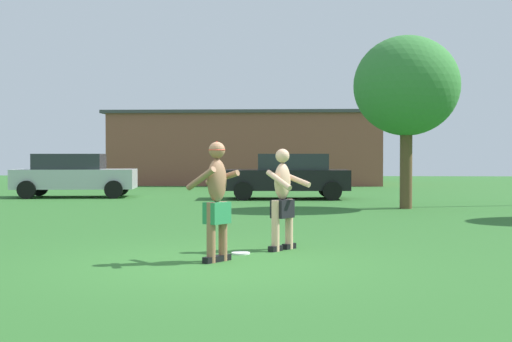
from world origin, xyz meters
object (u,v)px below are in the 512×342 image
at_px(player_with_cap, 217,195).
at_px(car_black_mid_lot, 288,175).
at_px(frisbee, 241,253).
at_px(tree_behind_players, 406,87).
at_px(car_silver_near_post, 74,175).
at_px(player_in_black, 283,197).

xyz_separation_m(player_with_cap, car_black_mid_lot, (0.89, 14.38, -0.15)).
distance_m(frisbee, car_black_mid_lot, 13.61).
xyz_separation_m(frisbee, tree_behind_players, (4.04, 9.40, 3.49)).
bearing_deg(player_with_cap, frisbee, 70.26).
distance_m(car_silver_near_post, car_black_mid_lot, 7.81).
distance_m(player_in_black, tree_behind_players, 9.90).
distance_m(player_with_cap, tree_behind_players, 11.37).
bearing_deg(player_with_cap, car_black_mid_lot, 86.45).
distance_m(car_silver_near_post, tree_behind_players, 12.45).
bearing_deg(tree_behind_players, car_black_mid_lot, 129.46).
bearing_deg(player_with_cap, tree_behind_players, 67.02).
xyz_separation_m(car_silver_near_post, car_black_mid_lot, (7.79, -0.48, 0.00)).
bearing_deg(player_in_black, car_black_mid_lot, 90.21).
bearing_deg(frisbee, car_black_mid_lot, 87.45).
distance_m(player_in_black, car_silver_near_post, 15.68).
height_order(car_silver_near_post, car_black_mid_lot, same).
distance_m(player_with_cap, car_silver_near_post, 16.38).
bearing_deg(car_silver_near_post, player_with_cap, -65.10).
xyz_separation_m(car_silver_near_post, tree_behind_players, (11.23, -4.65, 2.68)).
xyz_separation_m(player_with_cap, car_silver_near_post, (-6.90, 14.86, -0.15)).
bearing_deg(tree_behind_players, player_with_cap, -112.98).
height_order(player_with_cap, car_silver_near_post, player_with_cap).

